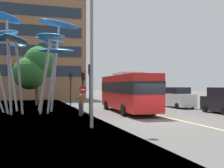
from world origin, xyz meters
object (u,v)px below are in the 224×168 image
leaf_sculpture (26,43)px  no_entry_sign (83,95)px  pedestrian (81,105)px  car_parked_mid (223,101)px  car_parked_far (178,98)px  traffic_light_island_mid (71,82)px  street_lamp (97,33)px  traffic_light_kerb_near (90,79)px  red_bus (128,91)px  traffic_light_kerb_far (83,83)px

leaf_sculpture → no_entry_sign: size_ratio=4.76×
pedestrian → car_parked_mid: bearing=-8.8°
car_parked_mid → car_parked_far: 6.51m
traffic_light_island_mid → street_lamp: (-1.01, -16.21, 2.59)m
traffic_light_island_mid → no_entry_sign: bearing=-92.5°
leaf_sculpture → car_parked_mid: (16.03, -6.05, -5.10)m
traffic_light_kerb_near → pedestrian: bearing=118.8°
pedestrian → traffic_light_island_mid: bearing=85.5°
no_entry_sign → car_parked_mid: bearing=-14.1°
car_parked_far → traffic_light_kerb_near: bearing=-152.5°
leaf_sculpture → traffic_light_kerb_near: (4.67, -5.20, -3.26)m
red_bus → traffic_light_island_mid: traffic_light_island_mid is taller
leaf_sculpture → no_entry_sign: (4.52, -3.15, -4.57)m
traffic_light_kerb_near → car_parked_mid: size_ratio=1.01×
red_bus → car_parked_far: size_ratio=2.29×
red_bus → leaf_sculpture: size_ratio=0.94×
red_bus → street_lamp: street_lamp is taller
car_parked_mid → traffic_light_kerb_far: bearing=154.4°
car_parked_mid → no_entry_sign: (-11.51, 2.90, 0.53)m
traffic_light_kerb_far → street_lamp: street_lamp is taller
red_bus → street_lamp: bearing=-121.6°
red_bus → no_entry_sign: bearing=-174.7°
pedestrian → car_parked_far: bearing=22.2°
traffic_light_kerb_far → traffic_light_island_mid: 6.54m
street_lamp → pedestrian: size_ratio=5.02×
leaf_sculpture → traffic_light_kerb_far: 6.15m
street_lamp → no_entry_sign: (0.63, 7.29, -3.79)m
red_bus → traffic_light_island_mid: size_ratio=2.72×
leaf_sculpture → traffic_light_island_mid: leaf_sculpture is taller
car_parked_mid → street_lamp: street_lamp is taller
street_lamp → pedestrian: street_lamp is taller
traffic_light_kerb_near → car_parked_mid: traffic_light_kerb_near is taller
leaf_sculpture → red_bus: bearing=-17.9°
red_bus → car_parked_mid: 8.17m
traffic_light_kerb_far → traffic_light_island_mid: traffic_light_island_mid is taller
traffic_light_kerb_far → street_lamp: (-1.12, -9.68, 2.71)m
traffic_light_kerb_near → pedestrian: 2.30m
no_entry_sign → street_lamp: bearing=-94.9°
car_parked_far → pedestrian: (-11.40, -4.65, -0.18)m
car_parked_far → street_lamp: bearing=-136.9°
traffic_light_kerb_far → no_entry_sign: 2.67m
leaf_sculpture → no_entry_sign: bearing=-34.9°
no_entry_sign → traffic_light_kerb_far: bearing=78.3°
street_lamp → no_entry_sign: 8.24m
leaf_sculpture → car_parked_mid: leaf_sculpture is taller
pedestrian → no_entry_sign: no_entry_sign is taller
street_lamp → leaf_sculpture: bearing=110.4°
traffic_light_kerb_far → leaf_sculpture: bearing=171.4°
car_parked_mid → street_lamp: 13.61m
red_bus → traffic_light_kerb_far: traffic_light_kerb_far is taller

